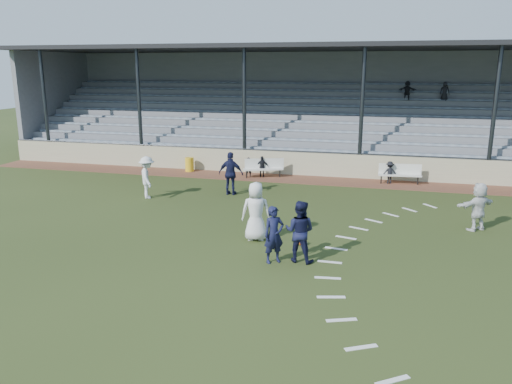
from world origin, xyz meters
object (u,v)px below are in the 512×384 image
at_px(bench_right, 400,172).
at_px(football, 302,242).
at_px(bench_left, 264,166).
at_px(player_navy_lead, 274,235).
at_px(trash_bin, 189,164).
at_px(player_white_lead, 256,211).

bearing_deg(bench_right, football, -113.92).
bearing_deg(football, bench_left, 110.49).
height_order(bench_left, football, bench_left).
relative_size(bench_right, football, 8.49).
bearing_deg(player_navy_lead, trash_bin, 85.47).
relative_size(bench_left, trash_bin, 2.71).
relative_size(bench_right, player_white_lead, 1.06).
bearing_deg(player_navy_lead, bench_right, 34.94).
distance_m(bench_left, player_navy_lead, 11.31).
height_order(trash_bin, football, trash_bin).
bearing_deg(bench_right, bench_left, 176.39).
relative_size(trash_bin, player_white_lead, 0.39).
bearing_deg(trash_bin, bench_right, -0.95).
xyz_separation_m(football, player_white_lead, (-1.53, 0.16, 0.84)).
xyz_separation_m(bench_right, football, (-3.15, -9.59, -0.46)).
relative_size(bench_left, bench_right, 0.99).
bearing_deg(trash_bin, player_white_lead, -57.30).
xyz_separation_m(player_white_lead, player_navy_lead, (0.98, -1.73, -0.13)).
xyz_separation_m(trash_bin, football, (7.70, -9.77, -0.27)).
distance_m(bench_left, football, 9.98).
relative_size(trash_bin, player_navy_lead, 0.45).
distance_m(bench_left, trash_bin, 4.23).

